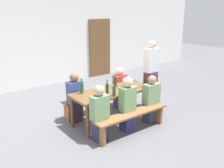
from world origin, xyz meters
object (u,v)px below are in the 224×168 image
wine_bottle_2 (107,89)px  seated_guest_far_0 (75,98)px  wine_bottle_1 (125,87)px  wine_glass_1 (128,83)px  wine_glass_0 (103,93)px  bench_near (132,117)px  seated_guest_near_1 (128,105)px  tasting_table (112,94)px  wine_glass_2 (102,90)px  wine_bottle_4 (145,83)px  wine_bottle_3 (114,91)px  seated_guest_near_0 (100,114)px  wine_glass_3 (124,81)px  bench_far (95,99)px  wooden_door (100,48)px  standing_host (151,76)px  wine_bottle_0 (115,82)px  wine_glass_4 (123,79)px  seated_guest_near_2 (151,100)px  seated_guest_far_1 (120,89)px  wine_bottle_5 (82,88)px

wine_bottle_2 → seated_guest_far_0: seated_guest_far_0 is taller
wine_bottle_1 → wine_glass_1: bearing=39.6°
wine_glass_0 → wine_bottle_2: bearing=27.2°
bench_near → seated_guest_near_1: seated_guest_near_1 is taller
bench_near → wine_bottle_2: (-0.27, 0.49, 0.53)m
tasting_table → wine_glass_2: 0.47m
wine_bottle_4 → wine_glass_1: (-0.30, 0.23, 0.00)m
wine_bottle_4 → wine_glass_0: wine_bottle_4 is taller
wine_bottle_3 → wine_glass_0: (-0.27, 0.03, -0.01)m
seated_guest_near_0 → wine_glass_0: bearing=-44.8°
wine_glass_0 → wine_bottle_1: bearing=0.8°
wine_glass_3 → seated_guest_near_1: seated_guest_near_1 is taller
wine_glass_2 → bench_far: bearing=65.0°
wooden_door → standing_host: bearing=-103.0°
wine_bottle_0 → wine_glass_4: (0.31, 0.08, -0.02)m
wine_bottle_3 → seated_guest_near_2: seated_guest_near_2 is taller
seated_guest_near_2 → seated_guest_far_1: 1.06m
seated_guest_near_2 → standing_host: (0.61, 0.63, 0.34)m
wooden_door → wine_bottle_0: (-1.88, -3.34, -0.17)m
wine_glass_1 → wine_glass_4: size_ratio=0.96×
wooden_door → wine_bottle_3: size_ratio=6.63×
wooden_door → seated_guest_near_1: bearing=-117.5°
wine_glass_0 → wine_glass_1: 0.92m
seated_guest_far_0 → seated_guest_near_0: bearing=-3.1°
seated_guest_near_0 → seated_guest_far_1: seated_guest_near_0 is taller
seated_guest_near_1 → wine_bottle_2: bearing=38.8°
wine_glass_2 → standing_host: standing_host is taller
wine_glass_2 → wine_glass_3: 0.84m
wine_glass_4 → seated_guest_near_2: size_ratio=0.15×
wine_bottle_1 → seated_guest_near_2: size_ratio=0.30×
wine_glass_0 → seated_guest_far_0: (-0.18, 0.82, -0.30)m
bench_near → wine_bottle_4: 0.98m
wine_glass_1 → wine_glass_3: 0.13m
bench_near → standing_host: standing_host is taller
bench_far → standing_host: (1.31, -0.58, 0.50)m
wooden_door → wine_bottle_1: 4.26m
bench_far → wine_glass_0: 1.18m
wine_glass_3 → seated_guest_far_1: seated_guest_far_1 is taller
wine_bottle_5 → seated_guest_near_0: size_ratio=0.29×
wine_bottle_5 → wine_glass_0: (0.18, -0.53, -0.02)m
wine_glass_4 → seated_guest_near_0: (-1.23, -0.77, -0.31)m
wine_bottle_2 → wine_bottle_4: wine_bottle_2 is taller
wine_bottle_0 → wine_glass_1: bearing=-44.0°
wine_glass_1 → bench_far: bearing=120.7°
bench_far → wine_bottle_0: (0.22, -0.52, 0.53)m
wine_bottle_4 → wine_glass_3: 0.48m
tasting_table → wine_bottle_5: wine_bottle_5 is taller
seated_guest_near_1 → bench_near: bearing=178.7°
wooden_door → wine_glass_0: (-2.56, -3.79, -0.19)m
wine_glass_4 → wine_glass_0: bearing=-152.0°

